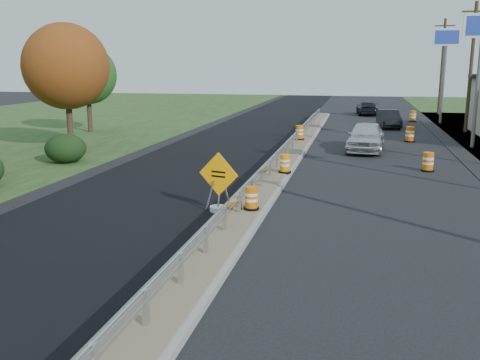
% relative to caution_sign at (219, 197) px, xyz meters
% --- Properties ---
extents(ground, '(140.00, 140.00, 0.00)m').
position_rel_caution_sign_xyz_m(ground, '(0.90, 1.31, -0.53)').
color(ground, black).
rests_on(ground, ground).
extents(milled_overlay, '(7.20, 120.00, 0.01)m').
position_rel_caution_sign_xyz_m(milled_overlay, '(-3.50, 11.31, -0.52)').
color(milled_overlay, black).
rests_on(milled_overlay, ground).
extents(median, '(1.60, 55.00, 0.23)m').
position_rel_caution_sign_xyz_m(median, '(0.90, 9.31, -0.42)').
color(median, gray).
rests_on(median, ground).
extents(guardrail, '(0.10, 46.15, 0.72)m').
position_rel_caution_sign_xyz_m(guardrail, '(0.90, 10.31, 0.20)').
color(guardrail, silver).
rests_on(guardrail, median).
extents(pylon_sign_north, '(2.20, 0.30, 7.90)m').
position_rel_caution_sign_xyz_m(pylon_sign_north, '(11.40, 31.31, 5.95)').
color(pylon_sign_north, slate).
rests_on(pylon_sign_north, ground).
extents(utility_pole_nmid, '(1.90, 0.26, 9.40)m').
position_rel_caution_sign_xyz_m(utility_pole_nmid, '(12.40, 25.31, 4.41)').
color(utility_pole_nmid, '#473523').
rests_on(utility_pole_nmid, ground).
extents(utility_pole_north, '(1.90, 0.26, 9.40)m').
position_rel_caution_sign_xyz_m(utility_pole_north, '(12.40, 40.31, 4.41)').
color(utility_pole_north, '#473523').
rests_on(utility_pole_north, ground).
extents(hedge_north, '(2.09, 2.09, 1.52)m').
position_rel_caution_sign_xyz_m(hedge_north, '(-10.10, 7.31, 0.23)').
color(hedge_north, black).
rests_on(hedge_north, ground).
extents(tree_near_red, '(4.95, 4.95, 7.35)m').
position_rel_caution_sign_xyz_m(tree_near_red, '(-12.10, 11.31, 4.34)').
color(tree_near_red, '#473523').
rests_on(tree_near_red, ground).
extents(tree_near_back, '(4.29, 4.29, 6.37)m').
position_rel_caution_sign_xyz_m(tree_near_back, '(-15.10, 19.31, 3.68)').
color(tree_near_back, '#473523').
rests_on(tree_near_back, ground).
extents(caution_sign, '(1.47, 0.63, 2.08)m').
position_rel_caution_sign_xyz_m(caution_sign, '(0.00, 0.00, 0.00)').
color(caution_sign, white).
rests_on(caution_sign, ground).
extents(barrel_median_near, '(0.53, 0.53, 0.78)m').
position_rel_caution_sign_xyz_m(barrel_median_near, '(1.21, -0.32, 0.07)').
color(barrel_median_near, black).
rests_on(barrel_median_near, median).
extents(barrel_median_mid, '(0.56, 0.56, 0.83)m').
position_rel_caution_sign_xyz_m(barrel_median_mid, '(1.45, 6.11, 0.10)').
color(barrel_median_mid, black).
rests_on(barrel_median_mid, median).
extents(barrel_median_far, '(0.63, 0.63, 0.92)m').
position_rel_caution_sign_xyz_m(barrel_median_far, '(0.88, 16.97, 0.14)').
color(barrel_median_far, black).
rests_on(barrel_median_far, median).
extents(barrel_shoulder_near, '(0.62, 0.62, 0.91)m').
position_rel_caution_sign_xyz_m(barrel_shoulder_near, '(7.90, 9.07, -0.09)').
color(barrel_shoulder_near, black).
rests_on(barrel_shoulder_near, ground).
extents(barrel_shoulder_mid, '(0.69, 0.69, 1.01)m').
position_rel_caution_sign_xyz_m(barrel_shoulder_mid, '(7.90, 19.14, -0.04)').
color(barrel_shoulder_mid, black).
rests_on(barrel_shoulder_mid, ground).
extents(barrel_shoulder_far, '(0.66, 0.66, 0.97)m').
position_rel_caution_sign_xyz_m(barrel_shoulder_far, '(9.21, 32.36, -0.06)').
color(barrel_shoulder_far, black).
rests_on(barrel_shoulder_far, ground).
extents(car_silver, '(2.39, 5.15, 1.71)m').
position_rel_caution_sign_xyz_m(car_silver, '(5.03, 14.65, 0.33)').
color(car_silver, silver).
rests_on(car_silver, ground).
extents(car_dark_mid, '(1.92, 4.39, 1.40)m').
position_rel_caution_sign_xyz_m(car_dark_mid, '(6.92, 27.26, 0.17)').
color(car_dark_mid, black).
rests_on(car_dark_mid, ground).
extents(car_dark_far, '(2.21, 4.78, 1.35)m').
position_rel_caution_sign_xyz_m(car_dark_far, '(5.29, 38.23, 0.15)').
color(car_dark_far, black).
rests_on(car_dark_far, ground).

